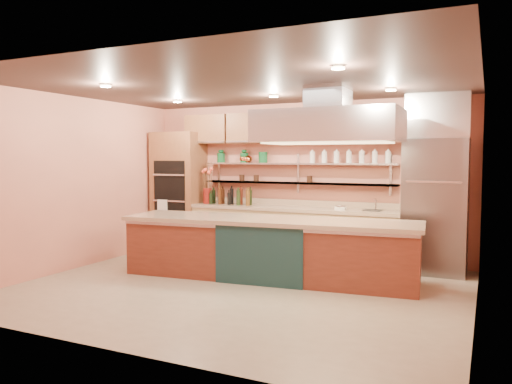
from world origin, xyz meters
The scene contains 21 objects.
floor centered at (0.00, 0.00, -0.01)m, with size 6.00×5.00×0.02m, color gray.
ceiling centered at (0.00, 0.00, 2.80)m, with size 6.00×5.00×0.02m, color black.
wall_back centered at (0.00, 2.50, 1.40)m, with size 6.00×0.04×2.80m, color #CA785F.
wall_front centered at (0.00, -2.50, 1.40)m, with size 6.00×0.04×2.80m, color #CA785F.
wall_left centered at (-3.00, 0.00, 1.40)m, with size 0.04×5.00×2.80m, color #CA785F.
wall_right centered at (3.00, 0.00, 1.40)m, with size 0.04×5.00×2.80m, color #CA785F.
oven_stack centered at (-2.45, 2.18, 1.15)m, with size 0.95×0.64×2.30m, color brown.
refrigerator centered at (2.35, 2.14, 1.05)m, with size 0.95×0.72×2.10m, color slate.
back_counter centered at (-0.05, 2.20, 0.47)m, with size 3.84×0.64×0.93m, color tan.
wall_shelf_lower centered at (-0.05, 2.37, 1.35)m, with size 3.60×0.26×0.03m, color #B7BBBF.
wall_shelf_upper centered at (-0.05, 2.37, 1.70)m, with size 3.60×0.26×0.03m, color #B7BBBF.
upper_cabinets centered at (0.00, 2.32, 2.35)m, with size 4.60×0.36×0.55m, color brown.
range_hood centered at (1.04, 0.69, 2.25)m, with size 2.00×1.00×0.45m, color #B7BBBF.
ceiling_downlights centered at (0.00, 0.20, 2.77)m, with size 4.00×2.80×0.02m, color #FFE5A5.
island centered at (0.14, 0.69, 0.45)m, with size 4.33×0.94×0.90m, color maroon.
flower_vase centered at (-1.78, 2.15, 1.08)m, with size 0.17×0.17×0.30m, color #60120E.
oil_bottle_cluster centered at (-1.28, 2.15, 1.07)m, with size 0.90×0.26×0.29m, color black.
kitchen_scale centered at (0.83, 2.15, 0.98)m, with size 0.17×0.13×0.10m, color silver.
bar_faucet centered at (1.40, 2.25, 1.03)m, with size 0.03×0.03×0.20m, color silver.
copper_kettle centered at (-1.03, 2.37, 1.78)m, with size 0.17×0.17×0.14m, color #B15228.
green_canister centered at (-0.71, 2.37, 1.81)m, with size 0.16×0.16×0.20m, color #0F4721.
Camera 1 is at (3.10, -6.07, 1.82)m, focal length 35.00 mm.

